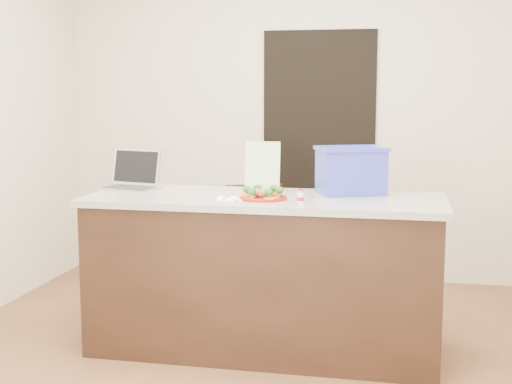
% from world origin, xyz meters
% --- Properties ---
extents(ground, '(4.00, 4.00, 0.00)m').
position_xyz_m(ground, '(0.00, 0.00, 0.00)').
color(ground, brown).
rests_on(ground, ground).
extents(room_shell, '(4.00, 4.00, 4.00)m').
position_xyz_m(room_shell, '(0.00, 0.00, 1.62)').
color(room_shell, white).
rests_on(room_shell, ground).
extents(doorway, '(0.90, 0.02, 2.00)m').
position_xyz_m(doorway, '(0.10, 1.98, 1.00)').
color(doorway, black).
rests_on(doorway, ground).
extents(island, '(2.06, 0.76, 0.92)m').
position_xyz_m(island, '(0.00, 0.25, 0.46)').
color(island, black).
rests_on(island, ground).
extents(plate, '(0.27, 0.27, 0.02)m').
position_xyz_m(plate, '(0.01, 0.14, 0.93)').
color(plate, maroon).
rests_on(plate, island).
extents(meatballs, '(0.10, 0.11, 0.04)m').
position_xyz_m(meatballs, '(0.01, 0.14, 0.96)').
color(meatballs, '#8E5E28').
rests_on(meatballs, plate).
extents(broccoli, '(0.23, 0.21, 0.04)m').
position_xyz_m(broccoli, '(0.01, 0.14, 0.97)').
color(broccoli, '#1A4612').
rests_on(broccoli, plate).
extents(pepper_rings, '(0.22, 0.25, 0.01)m').
position_xyz_m(pepper_rings, '(0.01, 0.14, 0.94)').
color(pepper_rings, orange).
rests_on(pepper_rings, plate).
extents(napkin, '(0.17, 0.17, 0.01)m').
position_xyz_m(napkin, '(-0.17, 0.11, 0.92)').
color(napkin, white).
rests_on(napkin, island).
extents(fork, '(0.03, 0.16, 0.00)m').
position_xyz_m(fork, '(-0.19, 0.12, 0.93)').
color(fork, silver).
rests_on(fork, napkin).
extents(knife, '(0.08, 0.19, 0.01)m').
position_xyz_m(knife, '(-0.14, 0.09, 0.93)').
color(knife, white).
rests_on(knife, napkin).
extents(yogurt_bottle, '(0.04, 0.04, 0.08)m').
position_xyz_m(yogurt_bottle, '(0.24, 0.04, 0.95)').
color(yogurt_bottle, beige).
rests_on(yogurt_bottle, island).
extents(laptop, '(0.39, 0.35, 0.24)m').
position_xyz_m(laptop, '(-0.87, 0.41, 0.99)').
color(laptop, '#BBBBC0').
rests_on(laptop, island).
extents(leaflet, '(0.21, 0.06, 0.30)m').
position_xyz_m(leaflet, '(-0.05, 0.44, 1.07)').
color(leaflet, white).
rests_on(leaflet, island).
extents(blue_box, '(0.46, 0.40, 0.28)m').
position_xyz_m(blue_box, '(0.48, 0.45, 1.06)').
color(blue_box, '#303AAF').
rests_on(blue_box, island).
extents(chair, '(0.51, 0.52, 0.88)m').
position_xyz_m(chair, '(-0.22, 0.91, 0.50)').
color(chair, black).
rests_on(chair, ground).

